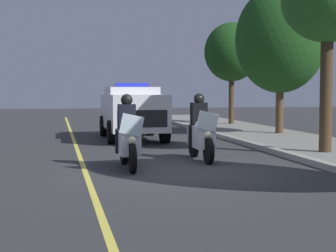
{
  "coord_description": "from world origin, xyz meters",
  "views": [
    {
      "loc": [
        11.92,
        -2.78,
        1.84
      ],
      "look_at": [
        -1.7,
        0.0,
        0.9
      ],
      "focal_mm": 59.03,
      "sensor_mm": 36.0,
      "label": 1
    }
  ],
  "objects_px": {
    "tree_behind_suv": "(232,52)",
    "tree_far_back": "(280,39)",
    "police_motorcycle_lead_right": "(201,133)",
    "tree_mid_block": "(328,1)",
    "police_motorcycle_lead_left": "(128,138)",
    "police_suv": "(132,110)"
  },
  "relations": [
    {
      "from": "tree_behind_suv",
      "to": "tree_far_back",
      "type": "bearing_deg",
      "value": 0.31
    },
    {
      "from": "police_motorcycle_lead_right",
      "to": "tree_mid_block",
      "type": "relative_size",
      "value": 0.4
    },
    {
      "from": "police_motorcycle_lead_left",
      "to": "police_motorcycle_lead_right",
      "type": "height_order",
      "value": "same"
    },
    {
      "from": "tree_mid_block",
      "to": "tree_behind_suv",
      "type": "relative_size",
      "value": 1.06
    },
    {
      "from": "police_motorcycle_lead_left",
      "to": "tree_behind_suv",
      "type": "relative_size",
      "value": 0.43
    },
    {
      "from": "police_suv",
      "to": "tree_far_back",
      "type": "bearing_deg",
      "value": 94.65
    },
    {
      "from": "tree_mid_block",
      "to": "police_motorcycle_lead_right",
      "type": "bearing_deg",
      "value": -84.82
    },
    {
      "from": "tree_mid_block",
      "to": "tree_behind_suv",
      "type": "distance_m",
      "value": 12.42
    },
    {
      "from": "police_motorcycle_lead_right",
      "to": "tree_far_back",
      "type": "bearing_deg",
      "value": 143.33
    },
    {
      "from": "tree_far_back",
      "to": "tree_behind_suv",
      "type": "height_order",
      "value": "tree_far_back"
    },
    {
      "from": "police_motorcycle_lead_left",
      "to": "police_motorcycle_lead_right",
      "type": "bearing_deg",
      "value": 117.5
    },
    {
      "from": "police_motorcycle_lead_right",
      "to": "tree_mid_block",
      "type": "xyz_separation_m",
      "value": [
        -0.33,
        3.64,
        3.51
      ]
    },
    {
      "from": "police_motorcycle_lead_left",
      "to": "tree_behind_suv",
      "type": "height_order",
      "value": "tree_behind_suv"
    },
    {
      "from": "tree_mid_block",
      "to": "tree_behind_suv",
      "type": "height_order",
      "value": "tree_mid_block"
    },
    {
      "from": "police_suv",
      "to": "tree_behind_suv",
      "type": "xyz_separation_m",
      "value": [
        -6.45,
        5.87,
        2.57
      ]
    },
    {
      "from": "police_motorcycle_lead_right",
      "to": "tree_far_back",
      "type": "relative_size",
      "value": 0.37
    },
    {
      "from": "police_motorcycle_lead_left",
      "to": "tree_far_back",
      "type": "xyz_separation_m",
      "value": [
        -7.74,
        7.0,
        3.06
      ]
    },
    {
      "from": "tree_far_back",
      "to": "police_suv",
      "type": "bearing_deg",
      "value": -85.35
    },
    {
      "from": "police_motorcycle_lead_right",
      "to": "tree_far_back",
      "type": "distance_m",
      "value": 8.89
    },
    {
      "from": "police_motorcycle_lead_right",
      "to": "tree_far_back",
      "type": "xyz_separation_m",
      "value": [
        -6.69,
        4.98,
        3.06
      ]
    },
    {
      "from": "police_suv",
      "to": "police_motorcycle_lead_right",
      "type": "bearing_deg",
      "value": 8.38
    },
    {
      "from": "police_motorcycle_lead_left",
      "to": "tree_far_back",
      "type": "bearing_deg",
      "value": 137.89
    }
  ]
}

